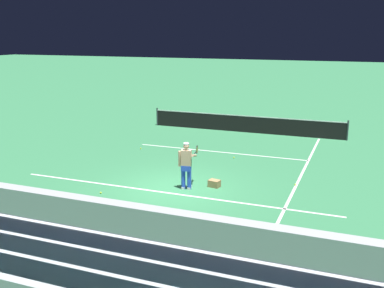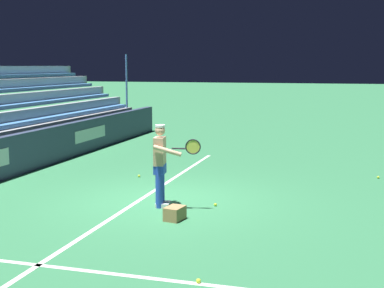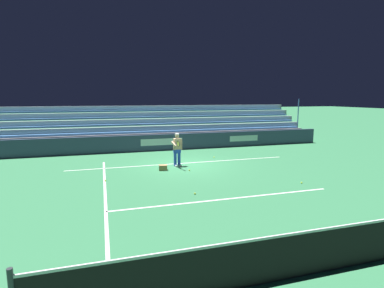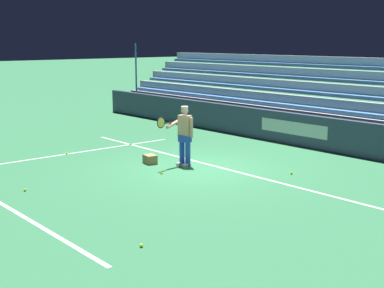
# 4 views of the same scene
# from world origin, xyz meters

# --- Properties ---
(ground_plane) EXTENTS (160.00, 160.00, 0.00)m
(ground_plane) POSITION_xyz_m (0.00, 0.00, 0.00)
(ground_plane) COLOR #337A4C
(court_baseline_white) EXTENTS (12.00, 0.10, 0.01)m
(court_baseline_white) POSITION_xyz_m (0.00, -0.50, 0.00)
(court_baseline_white) COLOR white
(court_baseline_white) RESTS_ON ground
(tennis_player) EXTENTS (0.59, 1.04, 1.71)m
(tennis_player) POSITION_xyz_m (0.47, 0.13, 0.89)
(tennis_player) COLOR blue
(tennis_player) RESTS_ON ground
(ball_box_cardboard) EXTENTS (0.45, 0.37, 0.26)m
(ball_box_cardboard) POSITION_xyz_m (1.33, 0.71, 0.13)
(ball_box_cardboard) COLOR #A87F51
(ball_box_cardboard) RESTS_ON ground
(tennis_ball_stray_back) EXTENTS (0.07, 0.07, 0.07)m
(tennis_ball_stray_back) POSITION_xyz_m (-2.16, -1.42, 0.03)
(tennis_ball_stray_back) COLOR #CCE533
(tennis_ball_stray_back) RESTS_ON ground
(tennis_ball_far_right) EXTENTS (0.07, 0.07, 0.07)m
(tennis_ball_far_right) POSITION_xyz_m (4.08, 1.94, 0.03)
(tennis_ball_far_right) COLOR #CCE533
(tennis_ball_far_right) RESTS_ON ground
(tennis_ball_toward_net) EXTENTS (0.07, 0.07, 0.07)m
(tennis_ball_toward_net) POSITION_xyz_m (0.13, 1.21, 0.03)
(tennis_ball_toward_net) COLOR #CCE533
(tennis_ball_toward_net) RESTS_ON ground
(tennis_ball_on_baseline) EXTENTS (0.07, 0.07, 0.07)m
(tennis_ball_on_baseline) POSITION_xyz_m (-3.74, 4.63, 0.03)
(tennis_ball_on_baseline) COLOR #CCE533
(tennis_ball_on_baseline) RESTS_ON ground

